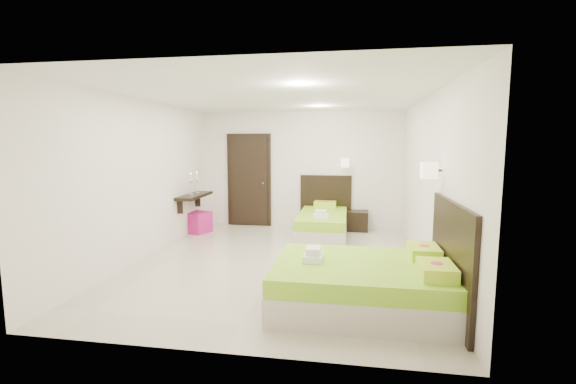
# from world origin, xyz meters

# --- Properties ---
(floor) EXTENTS (5.50, 5.50, 0.00)m
(floor) POSITION_xyz_m (0.00, 0.00, 0.00)
(floor) COLOR beige
(floor) RESTS_ON ground
(bed_single) EXTENTS (1.14, 1.90, 1.57)m
(bed_single) POSITION_xyz_m (0.57, 1.88, 0.29)
(bed_single) COLOR beige
(bed_single) RESTS_ON ground
(bed_double) EXTENTS (2.01, 1.71, 1.66)m
(bed_double) POSITION_xyz_m (1.33, -1.51, 0.30)
(bed_double) COLOR beige
(bed_double) RESTS_ON ground
(nightstand) EXTENTS (0.50, 0.45, 0.43)m
(nightstand) POSITION_xyz_m (1.27, 2.55, 0.21)
(nightstand) COLOR black
(nightstand) RESTS_ON ground
(ottoman) EXTENTS (0.57, 0.57, 0.44)m
(ottoman) POSITION_xyz_m (-2.09, 1.79, 0.22)
(ottoman) COLOR #AD1765
(ottoman) RESTS_ON ground
(door) EXTENTS (1.02, 0.15, 2.14)m
(door) POSITION_xyz_m (-1.20, 2.70, 1.05)
(door) COLOR black
(door) RESTS_ON ground
(console_shelf) EXTENTS (0.35, 1.20, 0.78)m
(console_shelf) POSITION_xyz_m (-2.08, 1.60, 0.82)
(console_shelf) COLOR black
(console_shelf) RESTS_ON ground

